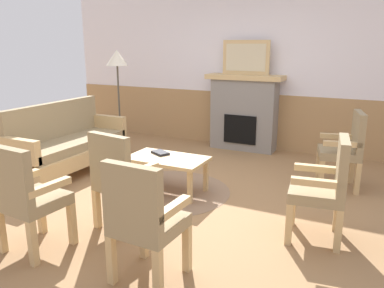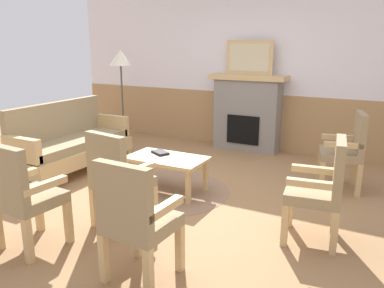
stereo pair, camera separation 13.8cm
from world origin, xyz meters
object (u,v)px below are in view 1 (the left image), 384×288
Objects in this scene: fireplace at (244,112)px; floor_lamp_by_couch at (117,64)px; armchair_front_left at (120,177)px; framed_picture at (246,57)px; book_on_table at (160,153)px; armchair_front_center at (143,217)px; armchair_corner_left at (26,194)px; armchair_near_fireplace at (346,147)px; armchair_by_window_left at (325,185)px; coffee_table at (167,162)px; couch at (69,145)px.

floor_lamp_by_couch reaches higher than fireplace.
fireplace is at bearing 88.61° from armchair_front_left.
framed_picture reaches higher than book_on_table.
book_on_table is 0.24× the size of armchair_front_center.
framed_picture reaches higher than armchair_corner_left.
framed_picture reaches higher than armchair_near_fireplace.
armchair_near_fireplace is at bearing -34.92° from fireplace.
coffee_table is at bearing 168.09° from armchair_by_window_left.
framed_picture reaches higher than floor_lamp_by_couch.
armchair_by_window_left is 4.12m from floor_lamp_by_couch.
floor_lamp_by_couch is (-1.89, -0.97, -0.11)m from framed_picture.
book_on_table is at bearing -154.00° from armchair_near_fireplace.
framed_picture is at bearing 90.00° from fireplace.
coffee_table is at bearing 78.60° from armchair_corner_left.
framed_picture is 3.14m from couch.
armchair_front_left is at bearing 58.22° from armchair_corner_left.
framed_picture is 0.48× the size of floor_lamp_by_couch.
armchair_front_left is at bearing -78.01° from book_on_table.
framed_picture is at bearing 51.93° from couch.
armchair_front_left is 0.58× the size of floor_lamp_by_couch.
armchair_front_left is (0.09, -1.05, 0.15)m from coffee_table.
framed_picture is at bearing 98.62° from armchair_front_center.
couch is 1.84× the size of armchair_by_window_left.
armchair_by_window_left reaches higher than book_on_table.
armchair_near_fireplace is (1.75, -1.22, -0.11)m from fireplace.
framed_picture reaches higher than armchair_by_window_left.
armchair_front_center is at bearing -35.88° from couch.
book_on_table is 2.25m from floor_lamp_by_couch.
framed_picture is at bearing 82.65° from armchair_corner_left.
armchair_front_center is at bearing -81.38° from fireplace.
armchair_front_left is (-0.08, -3.38, -1.02)m from framed_picture.
armchair_by_window_left is (3.52, -0.44, 0.14)m from couch.
floor_lamp_by_couch reaches higher than book_on_table.
floor_lamp_by_couch is at bearing 140.96° from book_on_table.
armchair_by_window_left is 1.00× the size of armchair_front_left.
fireplace is at bearing 81.73° from book_on_table.
floor_lamp_by_couch is (-1.81, 2.42, 0.91)m from armchair_front_left.
fireplace is 0.91m from framed_picture.
armchair_front_center is at bearing -112.07° from armchair_near_fireplace.
book_on_table is 2.31m from armchair_near_fireplace.
armchair_by_window_left is (1.72, -2.73, -0.11)m from fireplace.
armchair_by_window_left is at bearing -57.82° from fireplace.
fireplace is at bearing -90.00° from framed_picture.
armchair_by_window_left and armchair_front_left have the same top height.
coffee_table is 2.23m from armchair_near_fireplace.
floor_lamp_by_couch is at bearing 153.97° from armchair_by_window_left.
armchair_by_window_left is at bearing -11.91° from coffee_table.
book_on_table is 0.24× the size of armchair_corner_left.
armchair_corner_left is at bearing -128.37° from armchair_near_fireplace.
armchair_by_window_left is 1.91m from armchair_front_left.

